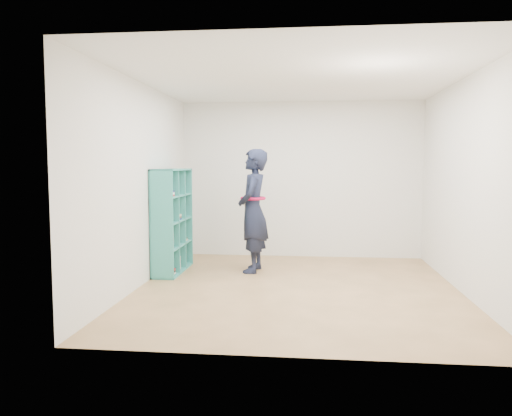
# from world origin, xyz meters

# --- Properties ---
(floor) EXTENTS (4.50, 4.50, 0.00)m
(floor) POSITION_xyz_m (0.00, 0.00, 0.00)
(floor) COLOR olive
(floor) RESTS_ON ground
(ceiling) EXTENTS (4.50, 4.50, 0.00)m
(ceiling) POSITION_xyz_m (0.00, 0.00, 2.60)
(ceiling) COLOR white
(ceiling) RESTS_ON wall_back
(wall_left) EXTENTS (0.02, 4.50, 2.60)m
(wall_left) POSITION_xyz_m (-2.00, 0.00, 1.30)
(wall_left) COLOR white
(wall_left) RESTS_ON floor
(wall_right) EXTENTS (0.02, 4.50, 2.60)m
(wall_right) POSITION_xyz_m (2.00, 0.00, 1.30)
(wall_right) COLOR white
(wall_right) RESTS_ON floor
(wall_back) EXTENTS (4.00, 0.02, 2.60)m
(wall_back) POSITION_xyz_m (0.00, 2.25, 1.30)
(wall_back) COLOR white
(wall_back) RESTS_ON floor
(wall_front) EXTENTS (4.00, 0.02, 2.60)m
(wall_front) POSITION_xyz_m (0.00, -2.25, 1.30)
(wall_front) COLOR white
(wall_front) RESTS_ON floor
(bookshelf) EXTENTS (0.33, 1.12, 1.49)m
(bookshelf) POSITION_xyz_m (-1.85, 0.83, 0.72)
(bookshelf) COLOR teal
(bookshelf) RESTS_ON floor
(person) EXTENTS (0.45, 0.67, 1.78)m
(person) POSITION_xyz_m (-0.66, 0.96, 0.89)
(person) COLOR black
(person) RESTS_ON floor
(smartphone) EXTENTS (0.02, 0.11, 0.14)m
(smartphone) POSITION_xyz_m (-0.80, 1.07, 1.01)
(smartphone) COLOR silver
(smartphone) RESTS_ON person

